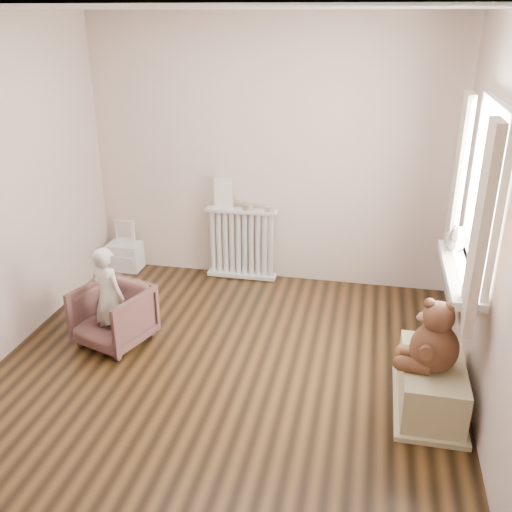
% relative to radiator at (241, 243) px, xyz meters
% --- Properties ---
extents(floor, '(3.60, 3.60, 0.01)m').
position_rel_radiator_xyz_m(floor, '(0.26, -1.68, -0.39)').
color(floor, black).
rests_on(floor, ground).
extents(ceiling, '(3.60, 3.60, 0.01)m').
position_rel_radiator_xyz_m(ceiling, '(0.26, -1.68, 2.21)').
color(ceiling, white).
rests_on(ceiling, ground).
extents(back_wall, '(3.60, 0.02, 2.60)m').
position_rel_radiator_xyz_m(back_wall, '(0.26, 0.12, 0.91)').
color(back_wall, beige).
rests_on(back_wall, ground).
extents(front_wall, '(3.60, 0.02, 2.60)m').
position_rel_radiator_xyz_m(front_wall, '(0.26, -3.48, 0.91)').
color(front_wall, beige).
rests_on(front_wall, ground).
extents(right_wall, '(0.02, 3.60, 2.60)m').
position_rel_radiator_xyz_m(right_wall, '(2.06, -1.68, 0.91)').
color(right_wall, beige).
rests_on(right_wall, ground).
extents(window, '(0.03, 0.90, 1.10)m').
position_rel_radiator_xyz_m(window, '(2.02, -1.38, 1.06)').
color(window, white).
rests_on(window, right_wall).
extents(window_sill, '(0.22, 1.10, 0.06)m').
position_rel_radiator_xyz_m(window_sill, '(1.93, -1.38, 0.48)').
color(window_sill, silver).
rests_on(window_sill, right_wall).
extents(curtain_left, '(0.06, 0.26, 1.30)m').
position_rel_radiator_xyz_m(curtain_left, '(1.91, -1.95, 1.00)').
color(curtain_left, beige).
rests_on(curtain_left, right_wall).
extents(curtain_right, '(0.06, 0.26, 1.30)m').
position_rel_radiator_xyz_m(curtain_right, '(1.91, -0.81, 1.00)').
color(curtain_right, beige).
rests_on(curtain_right, right_wall).
extents(radiator, '(0.72, 0.14, 0.76)m').
position_rel_radiator_xyz_m(radiator, '(0.00, 0.00, 0.00)').
color(radiator, silver).
rests_on(radiator, floor).
extents(paper_doll, '(0.19, 0.02, 0.31)m').
position_rel_radiator_xyz_m(paper_doll, '(-0.18, 0.00, 0.53)').
color(paper_doll, beige).
rests_on(paper_doll, radiator).
extents(tin_a, '(0.11, 0.11, 0.06)m').
position_rel_radiator_xyz_m(tin_a, '(0.07, 0.00, 0.40)').
color(tin_a, '#A59E8C').
rests_on(tin_a, radiator).
extents(tin_b, '(0.09, 0.09, 0.05)m').
position_rel_radiator_xyz_m(tin_b, '(0.29, 0.00, 0.40)').
color(tin_b, '#A59E8C').
rests_on(tin_b, radiator).
extents(toy_vanity, '(0.34, 0.25, 0.54)m').
position_rel_radiator_xyz_m(toy_vanity, '(-1.29, -0.03, -0.11)').
color(toy_vanity, silver).
rests_on(toy_vanity, floor).
extents(armchair, '(0.69, 0.70, 0.50)m').
position_rel_radiator_xyz_m(armchair, '(-0.76, -1.46, -0.14)').
color(armchair, '#52302C').
rests_on(armchair, floor).
extents(child, '(0.37, 0.30, 0.87)m').
position_rel_radiator_xyz_m(child, '(-0.76, -1.51, 0.06)').
color(child, beige).
rests_on(child, armchair).
extents(toy_bench, '(0.42, 0.79, 0.37)m').
position_rel_radiator_xyz_m(toy_bench, '(1.78, -1.80, -0.19)').
color(toy_bench, '#B8B085').
rests_on(toy_bench, floor).
extents(teddy_bear, '(0.45, 0.37, 0.51)m').
position_rel_radiator_xyz_m(teddy_bear, '(1.76, -1.89, 0.28)').
color(teddy_bear, '#3D2113').
rests_on(teddy_bear, toy_bench).
extents(plush_cat, '(0.21, 0.30, 0.23)m').
position_rel_radiator_xyz_m(plush_cat, '(1.92, -1.04, 0.61)').
color(plush_cat, '#6A6058').
rests_on(plush_cat, window_sill).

